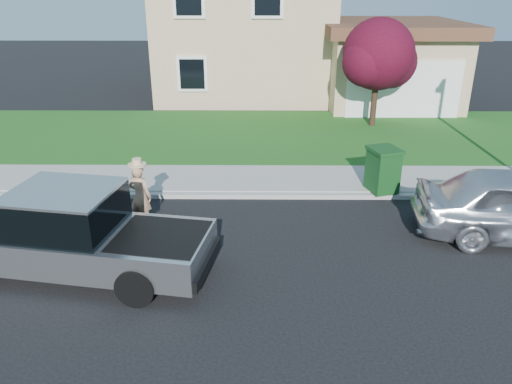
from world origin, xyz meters
TOP-DOWN VIEW (x-y plane):
  - ground at (0.00, 0.00)m, footprint 80.00×80.00m
  - curb at (1.00, 2.90)m, footprint 40.00×0.20m
  - sidewalk at (1.00, 4.00)m, footprint 40.00×2.00m
  - lawn at (1.00, 8.50)m, footprint 40.00×7.00m
  - house at (1.31, 16.38)m, footprint 14.00×11.30m
  - pickup_truck at (-2.84, -0.74)m, footprint 5.50×2.62m
  - woman at (-2.01, 1.22)m, footprint 0.65×0.53m
  - ornamental_tree at (5.12, 9.77)m, footprint 2.92×2.64m
  - trash_bin at (3.94, 3.10)m, footprint 0.93×1.00m

SIDE VIEW (x-z plane):
  - ground at x=0.00m, z-range 0.00..0.00m
  - lawn at x=1.00m, z-range 0.00..0.10m
  - curb at x=1.00m, z-range 0.00..0.12m
  - sidewalk at x=1.00m, z-range 0.00..0.15m
  - trash_bin at x=3.94m, z-range 0.16..1.33m
  - woman at x=-2.01m, z-range -0.04..1.63m
  - pickup_truck at x=-2.84m, z-range -0.06..1.68m
  - ornamental_tree at x=5.12m, z-range 0.66..4.67m
  - house at x=1.31m, z-range -0.26..6.59m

